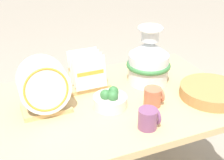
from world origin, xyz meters
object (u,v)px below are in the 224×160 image
Objects in this scene: dish_rack_round_plates at (44,90)px; mug_plum_glaze at (149,118)px; fruit_bowl at (110,100)px; dish_rack_square_plates at (87,76)px; mug_terracotta_glaze at (153,97)px; ceramic_vase at (149,60)px; wicker_charger_stack at (211,92)px.

dish_rack_round_plates is 0.47m from mug_plum_glaze.
dish_rack_square_plates is at bearing 99.39° from fruit_bowl.
mug_terracotta_glaze and mug_plum_glaze have the same top height.
fruit_bowl is at bearing -151.23° from ceramic_vase.
fruit_bowl is (0.28, -0.08, -0.07)m from dish_rack_round_plates.
mug_terracotta_glaze is at bearing -16.62° from dish_rack_round_plates.
wicker_charger_stack is (0.21, -0.26, -0.10)m from ceramic_vase.
dish_rack_round_plates is (-0.55, -0.07, -0.02)m from ceramic_vase.
ceramic_vase is 0.33m from dish_rack_square_plates.
dish_rack_round_plates is at bearing -172.32° from ceramic_vase.
dish_rack_round_plates is at bearing -149.22° from dish_rack_square_plates.
fruit_bowl is at bearing 112.05° from mug_plum_glaze.
mug_plum_glaze is (0.12, -0.43, -0.02)m from dish_rack_square_plates.
dish_rack_square_plates is 2.42× the size of mug_terracotta_glaze.
dish_rack_square_plates is 2.42× the size of mug_plum_glaze.
wicker_charger_stack is at bearing -12.19° from fruit_bowl.
dish_rack_round_plates is 0.49m from mug_terracotta_glaze.
mug_terracotta_glaze is at bearing 171.84° from wicker_charger_stack.
dish_rack_square_plates reaches higher than fruit_bowl.
wicker_charger_stack is at bearing -31.99° from dish_rack_square_plates.
fruit_bowl is at bearing -80.61° from dish_rack_square_plates.
dish_rack_square_plates is 0.45m from mug_plum_glaze.
wicker_charger_stack is 0.30m from mug_terracotta_glaze.
dish_rack_round_plates is at bearing 164.52° from fruit_bowl.
mug_plum_glaze is at bearing -118.09° from ceramic_vase.
dish_rack_square_plates is (-0.31, 0.07, -0.06)m from ceramic_vase.
wicker_charger_stack is 3.43× the size of mug_plum_glaze.
fruit_bowl is at bearing -15.48° from dish_rack_round_plates.
ceramic_vase is 3.46× the size of mug_plum_glaze.
dish_rack_round_plates is 2.76× the size of mug_terracotta_glaze.
mug_plum_glaze is at bearing -67.95° from fruit_bowl.
mug_plum_glaze is 0.57× the size of fruit_bowl.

